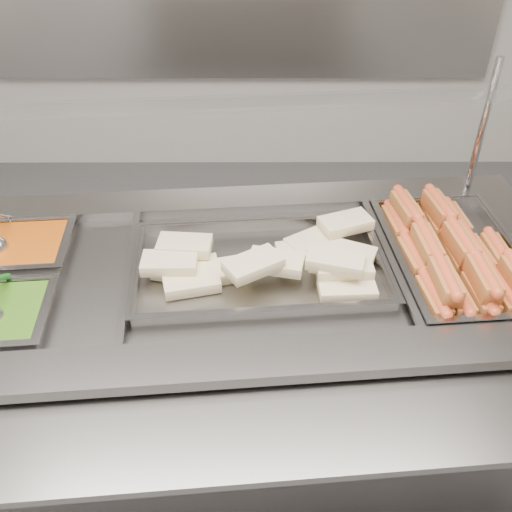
{
  "coord_description": "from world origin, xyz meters",
  "views": [
    {
      "loc": [
        0.11,
        -0.92,
        1.83
      ],
      "look_at": [
        0.12,
        0.29,
        0.9
      ],
      "focal_mm": 40.0,
      "sensor_mm": 36.0,
      "label": 1
    }
  ],
  "objects_px": {
    "steam_counter": "(241,372)",
    "pan_hotdogs": "(453,263)",
    "sneeze_guard": "(230,107)",
    "pan_wraps": "(260,270)"
  },
  "relations": [
    {
      "from": "steam_counter",
      "to": "pan_hotdogs",
      "type": "bearing_deg",
      "value": 4.76
    },
    {
      "from": "pan_hotdogs",
      "to": "sneeze_guard",
      "type": "bearing_deg",
      "value": 165.48
    },
    {
      "from": "sneeze_guard",
      "to": "pan_wraps",
      "type": "relative_size",
      "value": 2.35
    },
    {
      "from": "steam_counter",
      "to": "sneeze_guard",
      "type": "xyz_separation_m",
      "value": [
        -0.02,
        0.21,
        0.79
      ]
    },
    {
      "from": "sneeze_guard",
      "to": "pan_hotdogs",
      "type": "distance_m",
      "value": 0.76
    },
    {
      "from": "pan_hotdogs",
      "to": "steam_counter",
      "type": "bearing_deg",
      "value": -175.24
    },
    {
      "from": "pan_wraps",
      "to": "sneeze_guard",
      "type": "bearing_deg",
      "value": 110.1
    },
    {
      "from": "steam_counter",
      "to": "pan_wraps",
      "type": "xyz_separation_m",
      "value": [
        0.06,
        0.0,
        0.41
      ]
    },
    {
      "from": "pan_hotdogs",
      "to": "pan_wraps",
      "type": "bearing_deg",
      "value": -175.24
    },
    {
      "from": "steam_counter",
      "to": "pan_wraps",
      "type": "relative_size",
      "value": 2.73
    }
  ]
}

